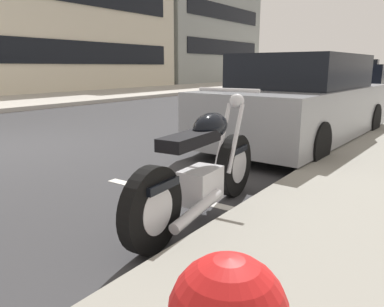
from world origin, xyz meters
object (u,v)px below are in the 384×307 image
at_px(parked_car_across_street, 302,102).
at_px(parked_car_mid_block, 356,90).
at_px(parked_motorcycle, 202,171).
at_px(car_opposite_curb, 266,77).
at_px(crossing_truck, 375,71).

bearing_deg(parked_car_across_street, parked_car_mid_block, 5.20).
distance_m(parked_motorcycle, car_opposite_curb, 21.60).
bearing_deg(parked_car_across_street, car_opposite_curb, 28.76).
distance_m(parked_motorcycle, crossing_truck, 38.62).
bearing_deg(parked_car_mid_block, car_opposite_curb, 35.17).
relative_size(parked_car_across_street, crossing_truck, 0.88).
xyz_separation_m(parked_motorcycle, crossing_truck, (38.24, 5.39, 0.49)).
relative_size(parked_motorcycle, car_opposite_curb, 0.48).
relative_size(parked_motorcycle, crossing_truck, 0.40).
xyz_separation_m(parked_motorcycle, parked_car_across_street, (3.83, 0.48, 0.29)).
xyz_separation_m(parked_motorcycle, car_opposite_curb, (19.89, 8.42, 0.23)).
bearing_deg(car_opposite_curb, crossing_truck, 174.44).
xyz_separation_m(parked_car_across_street, parked_car_mid_block, (5.25, 0.25, -0.06)).
height_order(parked_motorcycle, crossing_truck, crossing_truck).
xyz_separation_m(parked_car_mid_block, crossing_truck, (29.16, 4.65, 0.27)).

